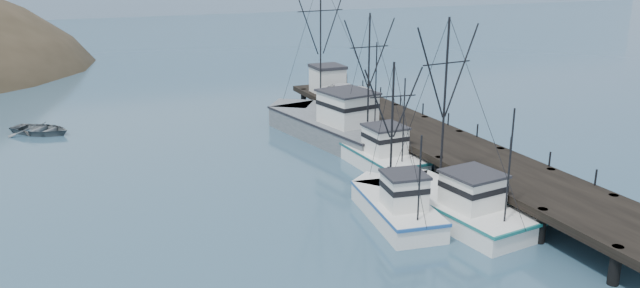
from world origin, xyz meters
The scene contains 9 objects.
pier centered at (14.00, 16.00, 1.69)m, with size 6.00×44.00×2.00m.
distant_ridge centered at (10.00, 170.00, 0.00)m, with size 360.00×40.00×26.00m, color #9EB2C6.
trawler_near centered at (9.04, 6.06, 0.82)m, with size 5.17×12.23×12.19m.
trawler_mid centered at (5.75, 7.16, 0.82)m, with size 4.29×9.58×9.68m.
trawler_far centered at (9.61, 17.07, 0.82)m, with size 3.98×11.29×11.56m.
work_vessel centered at (9.34, 24.40, 1.23)m, with size 7.53×17.23×14.12m.
pier_shed centered at (12.97, 33.39, 3.42)m, with size 3.00×3.20×2.80m.
pickup_truck centered at (13.32, 29.40, 2.81)m, with size 2.70×5.85×1.63m, color silver.
motorboat centered at (-13.86, 35.98, 0.00)m, with size 3.95×5.53×1.15m, color #596063.
Camera 1 is at (-12.13, -23.03, 15.08)m, focal length 35.00 mm.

